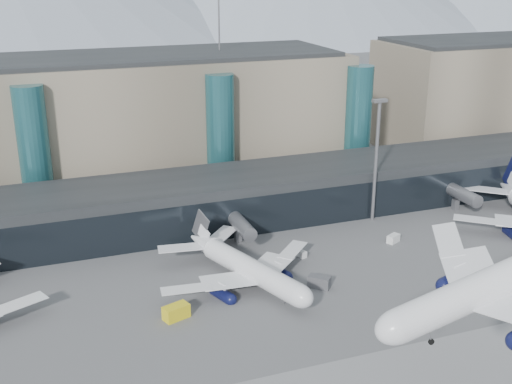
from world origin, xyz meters
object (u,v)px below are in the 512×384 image
jet_parked_mid (240,258)px  veh_g (301,254)px  lightmast_mid (376,154)px  veh_d (393,239)px  veh_c (319,282)px  veh_h (176,312)px

jet_parked_mid → veh_g: jet_parked_mid is taller
lightmast_mid → jet_parked_mid: (-34.68, -15.97, -10.45)m
lightmast_mid → veh_d: lightmast_mid is taller
jet_parked_mid → veh_d: jet_parked_mid is taller
lightmast_mid → veh_g: lightmast_mid is taller
jet_parked_mid → veh_g: bearing=-90.5°
jet_parked_mid → veh_c: bearing=-142.0°
jet_parked_mid → veh_g: size_ratio=15.89×
veh_c → veh_d: size_ratio=1.34×
veh_d → veh_g: veh_d is taller
lightmast_mid → veh_d: 17.95m
veh_c → jet_parked_mid: bearing=-169.6°
jet_parked_mid → veh_d: bearing=-102.0°
lightmast_mid → veh_h: (-47.86, -24.68, -13.34)m
veh_d → veh_g: (-19.32, 0.20, -0.17)m
veh_c → veh_g: veh_c is taller
veh_g → lightmast_mid: bearing=100.8°
veh_h → veh_g: bearing=7.8°
veh_c → veh_h: bearing=-133.8°
lightmast_mid → jet_parked_mid: size_ratio=0.78×
lightmast_mid → veh_c: 35.47m
veh_c → veh_h: (-24.59, -1.52, 0.08)m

